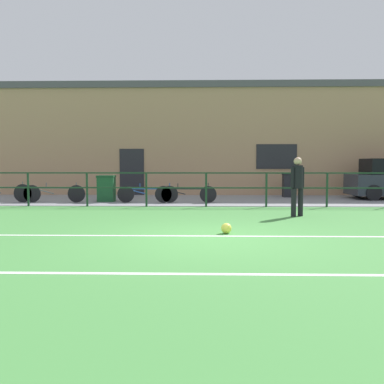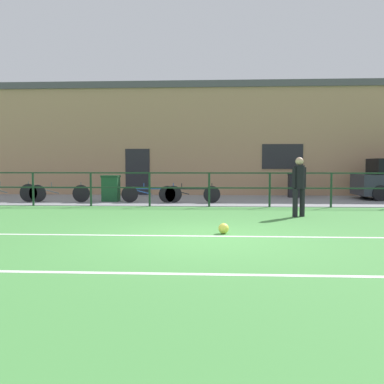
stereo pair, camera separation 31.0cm
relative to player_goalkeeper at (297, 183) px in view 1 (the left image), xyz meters
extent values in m
cube|color=#478C42|center=(-2.47, -3.49, -0.94)|extent=(60.00, 44.00, 0.04)
cube|color=white|center=(-2.47, -3.25, -0.91)|extent=(36.00, 0.11, 0.00)
cube|color=white|center=(-2.47, -6.18, -0.91)|extent=(36.00, 0.11, 0.00)
cube|color=gray|center=(-2.47, 5.01, -0.91)|extent=(48.00, 5.00, 0.02)
cylinder|color=#193823|center=(-8.47, 2.51, -0.34)|extent=(0.07, 0.07, 1.15)
cylinder|color=#193823|center=(-6.47, 2.51, -0.34)|extent=(0.07, 0.07, 1.15)
cylinder|color=#193823|center=(-4.47, 2.51, -0.34)|extent=(0.07, 0.07, 1.15)
cylinder|color=#193823|center=(-2.47, 2.51, -0.34)|extent=(0.07, 0.07, 1.15)
cylinder|color=#193823|center=(-0.47, 2.51, -0.34)|extent=(0.07, 0.07, 1.15)
cylinder|color=#193823|center=(1.53, 2.51, -0.34)|extent=(0.07, 0.07, 1.15)
cube|color=#193823|center=(-2.47, 2.51, 0.21)|extent=(36.00, 0.04, 0.04)
cube|color=#193823|center=(-2.47, 2.51, -0.28)|extent=(36.00, 0.04, 0.04)
cube|color=tan|center=(-2.47, 8.71, 1.49)|extent=(28.00, 2.40, 4.82)
cube|color=#232328|center=(-5.79, 7.50, 0.13)|extent=(1.10, 0.04, 2.10)
cube|color=#232328|center=(0.70, 7.50, 0.83)|extent=(1.80, 0.04, 1.10)
cube|color=#4C4C51|center=(-2.47, 8.71, 4.05)|extent=(28.00, 2.56, 0.30)
cylinder|color=black|center=(-0.11, -0.06, -0.53)|extent=(0.14, 0.14, 0.76)
cylinder|color=black|center=(0.11, 0.06, -0.53)|extent=(0.14, 0.14, 0.76)
cylinder|color=black|center=(0.00, 0.00, 0.16)|extent=(0.28, 0.28, 0.63)
sphere|color=tan|center=(0.00, 0.00, 0.59)|extent=(0.22, 0.22, 0.22)
cylinder|color=black|center=(-0.15, -0.08, 0.15)|extent=(0.10, 0.10, 0.57)
cylinder|color=black|center=(0.15, 0.08, 0.15)|extent=(0.10, 0.10, 0.57)
sphere|color=#E5E04C|center=(-2.09, -2.92, -0.81)|extent=(0.22, 0.22, 0.22)
cylinder|color=black|center=(3.99, 4.85, -0.60)|extent=(0.60, 0.18, 0.60)
cylinder|color=black|center=(3.99, 6.51, -0.60)|extent=(0.60, 0.18, 0.60)
cylinder|color=black|center=(-5.38, 3.71, -0.59)|extent=(0.61, 0.04, 0.61)
cylinder|color=black|center=(-3.78, 3.71, -0.59)|extent=(0.61, 0.04, 0.61)
cube|color=#234C99|center=(-4.58, 3.71, -0.39)|extent=(1.25, 0.04, 0.04)
cube|color=#234C99|center=(-4.98, 3.71, -0.49)|extent=(0.78, 0.03, 0.22)
cylinder|color=#234C99|center=(-4.86, 3.71, -0.29)|extent=(0.03, 0.03, 0.20)
cylinder|color=#234C99|center=(-3.78, 3.71, -0.32)|extent=(0.03, 0.03, 0.28)
cylinder|color=black|center=(-4.01, 3.71, -0.59)|extent=(0.61, 0.04, 0.61)
cylinder|color=black|center=(-2.39, 3.71, -0.59)|extent=(0.61, 0.04, 0.61)
cube|color=black|center=(-3.20, 3.71, -0.39)|extent=(1.27, 0.04, 0.04)
cube|color=black|center=(-3.61, 3.71, -0.49)|extent=(0.80, 0.03, 0.22)
cylinder|color=black|center=(-3.49, 3.71, -0.29)|extent=(0.03, 0.03, 0.20)
cylinder|color=black|center=(-2.39, 3.71, -0.32)|extent=(0.03, 0.03, 0.28)
cylinder|color=black|center=(-9.17, 3.71, -0.56)|extent=(0.67, 0.04, 0.67)
cube|color=#4C5156|center=(-9.97, 3.71, -0.34)|extent=(1.24, 0.04, 0.04)
cylinder|color=#4C5156|center=(-9.17, 3.71, -0.27)|extent=(0.03, 0.03, 0.28)
cylinder|color=black|center=(-8.83, 3.71, -0.58)|extent=(0.64, 0.04, 0.64)
cylinder|color=black|center=(-7.19, 3.71, -0.58)|extent=(0.64, 0.04, 0.64)
cube|color=#4C5156|center=(-8.01, 3.71, -0.37)|extent=(1.28, 0.04, 0.04)
cube|color=#4C5156|center=(-8.42, 3.71, -0.47)|extent=(0.80, 0.03, 0.23)
cylinder|color=#4C5156|center=(-8.30, 3.71, -0.27)|extent=(0.03, 0.03, 0.20)
cylinder|color=#4C5156|center=(-7.19, 3.71, -0.30)|extent=(0.03, 0.03, 0.28)
cube|color=#194C28|center=(-6.19, 4.15, -0.45)|extent=(0.61, 0.51, 0.90)
cube|color=#143D20|center=(-6.19, 4.15, 0.04)|extent=(0.64, 0.55, 0.08)
cube|color=black|center=(1.07, 6.44, -0.43)|extent=(0.53, 0.45, 0.93)
cube|color=black|center=(1.07, 6.44, 0.08)|extent=(0.56, 0.48, 0.08)
camera|label=1|loc=(-2.56, -11.67, 0.53)|focal=39.91mm
camera|label=2|loc=(-2.25, -11.66, 0.53)|focal=39.91mm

